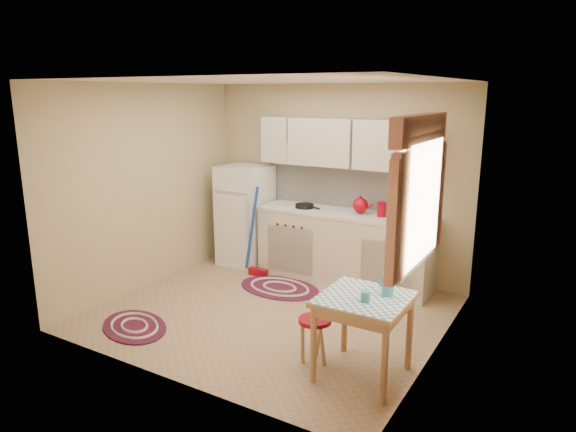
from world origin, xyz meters
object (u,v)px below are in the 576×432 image
Objects in this scene: base_cabinets at (344,248)px; table at (363,337)px; stool at (315,340)px; fridge at (245,216)px.

table is (1.10, -2.00, -0.08)m from base_cabinets.
table reaches higher than stool.
stool is at bearing -42.40° from fridge.
fridge is 2.94m from stool.
stool is at bearing -72.39° from base_cabinets.
fridge reaches higher than stool.
stool is (2.14, -1.95, -0.49)m from fridge.
fridge reaches higher than table.
base_cabinets is (1.50, 0.05, -0.26)m from fridge.
base_cabinets reaches higher than table.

